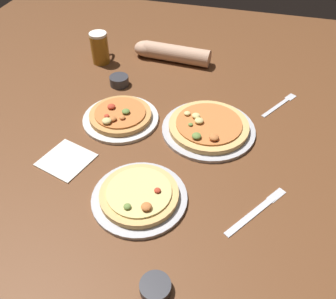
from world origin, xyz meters
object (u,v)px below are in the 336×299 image
at_px(pizza_plate_far, 120,117).
at_px(pizza_plate_side, 208,127).
at_px(beer_mug_dark, 100,48).
at_px(diner_arm, 169,52).
at_px(napkin_folded, 66,159).
at_px(pizza_plate_near, 139,196).
at_px(fork_left, 280,104).
at_px(ramekin_butter, 155,287).
at_px(knife_right, 257,211).
at_px(ramekin_sauce, 119,81).

height_order(pizza_plate_far, pizza_plate_side, same).
xyz_separation_m(beer_mug_dark, diner_arm, (0.28, 0.09, -0.03)).
distance_m(napkin_folded, diner_arm, 0.70).
height_order(pizza_plate_near, diner_arm, diner_arm).
bearing_deg(beer_mug_dark, diner_arm, 17.75).
distance_m(beer_mug_dark, fork_left, 0.77).
relative_size(pizza_plate_far, pizza_plate_side, 0.84).
bearing_deg(napkin_folded, pizza_plate_side, 32.49).
height_order(pizza_plate_far, fork_left, pizza_plate_far).
relative_size(pizza_plate_near, pizza_plate_far, 1.01).
distance_m(pizza_plate_far, ramekin_butter, 0.63).
xyz_separation_m(pizza_plate_far, fork_left, (0.53, 0.24, -0.01)).
xyz_separation_m(ramekin_butter, diner_arm, (-0.24, 1.01, 0.02)).
relative_size(pizza_plate_near, fork_left, 1.49).
bearing_deg(diner_arm, fork_left, -23.80).
height_order(pizza_plate_far, napkin_folded, pizza_plate_far).
distance_m(pizza_plate_side, knife_right, 0.35).
xyz_separation_m(fork_left, knife_right, (-0.04, -0.51, 0.00)).
distance_m(ramekin_butter, diner_arm, 1.03).
bearing_deg(beer_mug_dark, pizza_plate_near, -59.61).
relative_size(pizza_plate_far, ramekin_butter, 3.68).
bearing_deg(diner_arm, ramekin_butter, -76.58).
bearing_deg(napkin_folded, ramekin_butter, -40.10).
bearing_deg(pizza_plate_side, knife_right, -57.76).
distance_m(pizza_plate_far, napkin_folded, 0.25).
distance_m(napkin_folded, knife_right, 0.59).
xyz_separation_m(pizza_plate_far, pizza_plate_side, (0.31, 0.02, 0.00)).
distance_m(pizza_plate_near, beer_mug_dark, 0.79).
bearing_deg(pizza_plate_far, fork_left, 23.93).
height_order(pizza_plate_far, beer_mug_dark, beer_mug_dark).
bearing_deg(pizza_plate_far, diner_arm, 83.36).
bearing_deg(knife_right, pizza_plate_far, 150.87).
bearing_deg(pizza_plate_near, ramekin_sauce, 116.19).
height_order(pizza_plate_side, ramekin_sauce, pizza_plate_side).
bearing_deg(napkin_folded, beer_mug_dark, 102.42).
height_order(pizza_plate_near, napkin_folded, pizza_plate_near).
relative_size(pizza_plate_side, ramekin_sauce, 4.23).
distance_m(pizza_plate_near, fork_left, 0.66).
bearing_deg(pizza_plate_side, fork_left, 43.23).
bearing_deg(ramekin_butter, ramekin_sauce, 116.19).
bearing_deg(pizza_plate_near, napkin_folded, 162.05).
xyz_separation_m(beer_mug_dark, fork_left, (0.76, -0.12, -0.06)).
height_order(pizza_plate_near, ramekin_butter, pizza_plate_near).
bearing_deg(ramekin_sauce, napkin_folded, -91.07).
height_order(pizza_plate_near, pizza_plate_side, pizza_plate_side).
bearing_deg(knife_right, ramekin_butter, -125.68).
height_order(pizza_plate_far, knife_right, pizza_plate_far).
bearing_deg(knife_right, pizza_plate_near, -172.26).
bearing_deg(pizza_plate_far, knife_right, -29.13).
distance_m(pizza_plate_far, beer_mug_dark, 0.43).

